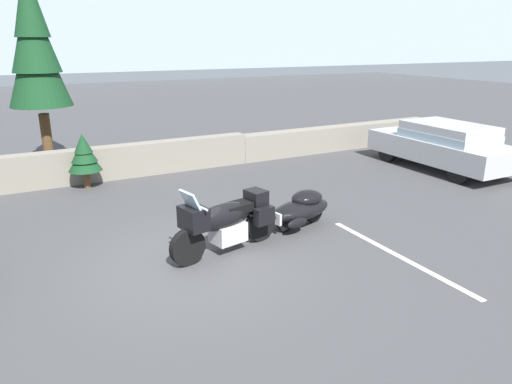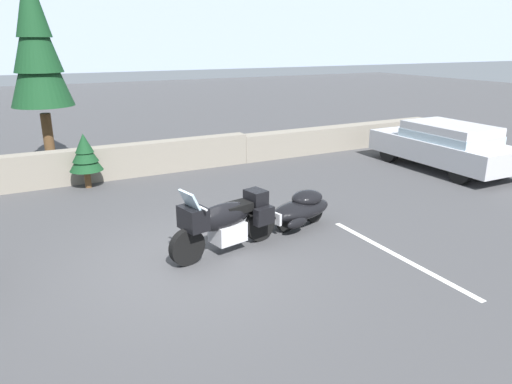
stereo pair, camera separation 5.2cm
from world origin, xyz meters
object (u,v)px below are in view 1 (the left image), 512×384
touring_motorcycle (225,220)px  pine_tree_tall (34,44)px  sedan_at_right_edge (443,144)px  car_shaped_trailer (301,208)px

touring_motorcycle → pine_tree_tall: size_ratio=0.39×
sedan_at_right_edge → pine_tree_tall: (-10.52, 5.70, 2.88)m
car_shaped_trailer → sedan_at_right_edge: (6.37, 1.92, 0.36)m
touring_motorcycle → pine_tree_tall: pine_tree_tall is taller
touring_motorcycle → sedan_at_right_edge: 8.61m
touring_motorcycle → sedan_at_right_edge: (8.29, 2.33, 0.15)m
pine_tree_tall → touring_motorcycle: bearing=-74.4°
car_shaped_trailer → pine_tree_tall: 9.27m
touring_motorcycle → pine_tree_tall: 8.87m
touring_motorcycle → car_shaped_trailer: bearing=11.9°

